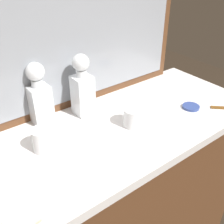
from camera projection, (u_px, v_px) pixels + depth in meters
The scene contains 7 objects.
dresser at pixel (112, 201), 1.38m from camera, with size 1.41×0.57×0.92m.
dresser_mirror at pixel (74, 37), 1.15m from camera, with size 1.16×0.03×0.64m.
crystal_decanter_front at pixel (83, 91), 1.18m from camera, with size 0.08×0.08×0.28m.
crystal_decanter_far_right at pixel (40, 99), 1.12m from camera, with size 0.08×0.08×0.27m.
crystal_tumbler_right at pixel (133, 118), 1.14m from camera, with size 0.09×0.09×0.08m.
crystal_tumbler_rear at pixel (42, 141), 1.00m from camera, with size 0.08×0.08×0.09m.
porcelain_dish at pixel (191, 107), 1.27m from camera, with size 0.08×0.08×0.01m.
Camera 1 is at (-0.56, -0.74, 1.57)m, focal length 43.34 mm.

